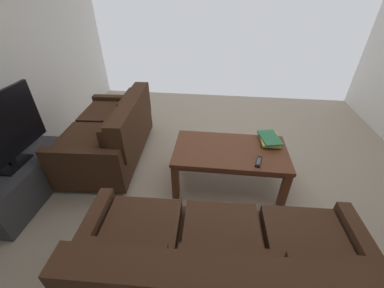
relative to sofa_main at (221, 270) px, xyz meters
name	(u,v)px	position (x,y,z in m)	size (l,w,h in m)	color
ground_plane	(219,175)	(0.01, -1.34, -0.37)	(4.84, 4.82, 0.01)	tan
sofa_main	(221,270)	(0.00, 0.00, 0.00)	(1.88, 0.85, 0.84)	black
loveseat_near	(112,134)	(1.37, -1.56, -0.02)	(0.91, 1.47, 0.79)	black
coffee_table	(230,155)	(-0.08, -1.21, 0.04)	(1.17, 0.64, 0.47)	brown
tv_stand	(22,181)	(2.03, -0.77, -0.16)	(0.46, 1.07, 0.42)	#38383D
book_stack	(269,139)	(-0.49, -1.40, 0.14)	(0.24, 0.33, 0.06)	black
tv_remote	(259,162)	(-0.34, -1.02, 0.11)	(0.08, 0.17, 0.02)	black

